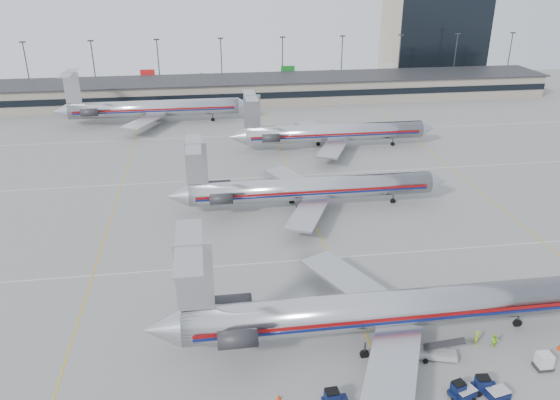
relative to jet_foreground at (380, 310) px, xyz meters
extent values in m
plane|color=gray|center=(-0.90, 6.96, -3.65)|extent=(260.00, 260.00, 0.00)
cube|color=silver|center=(-0.90, 16.96, -3.64)|extent=(160.00, 0.15, 0.02)
cube|color=gray|center=(-0.90, 104.96, -0.65)|extent=(160.00, 16.00, 6.00)
cube|color=black|center=(-0.90, 96.86, -0.45)|extent=(160.00, 0.20, 1.60)
cube|color=#2D2D30|center=(-0.90, 104.96, 2.45)|extent=(162.00, 17.00, 0.30)
cylinder|color=#38383D|center=(-63.90, 118.96, 3.85)|extent=(0.30, 0.30, 15.00)
cube|color=#2D2D30|center=(-63.90, 118.96, 11.45)|extent=(1.60, 0.40, 0.35)
cylinder|color=#38383D|center=(-45.90, 118.96, 3.85)|extent=(0.30, 0.30, 15.00)
cube|color=#2D2D30|center=(-45.90, 118.96, 11.45)|extent=(1.60, 0.40, 0.35)
cylinder|color=#38383D|center=(-27.90, 118.96, 3.85)|extent=(0.30, 0.30, 15.00)
cube|color=#2D2D30|center=(-27.90, 118.96, 11.45)|extent=(1.60, 0.40, 0.35)
cylinder|color=#38383D|center=(-9.90, 118.96, 3.85)|extent=(0.30, 0.30, 15.00)
cube|color=#2D2D30|center=(-9.90, 118.96, 11.45)|extent=(1.60, 0.40, 0.35)
cylinder|color=#38383D|center=(8.10, 118.96, 3.85)|extent=(0.30, 0.30, 15.00)
cube|color=#2D2D30|center=(8.10, 118.96, 11.45)|extent=(1.60, 0.40, 0.35)
cylinder|color=#38383D|center=(26.10, 118.96, 3.85)|extent=(0.30, 0.30, 15.00)
cube|color=#2D2D30|center=(26.10, 118.96, 11.45)|extent=(1.60, 0.40, 0.35)
cylinder|color=#38383D|center=(44.10, 118.96, 3.85)|extent=(0.30, 0.30, 15.00)
cube|color=#2D2D30|center=(44.10, 118.96, 11.45)|extent=(1.60, 0.40, 0.35)
cylinder|color=#38383D|center=(62.10, 118.96, 3.85)|extent=(0.30, 0.30, 15.00)
cube|color=#2D2D30|center=(62.10, 118.96, 11.45)|extent=(1.60, 0.40, 0.35)
cylinder|color=#38383D|center=(80.10, 118.96, 3.85)|extent=(0.30, 0.30, 15.00)
cube|color=#2D2D30|center=(80.10, 118.96, 11.45)|extent=(1.60, 0.40, 0.35)
cube|color=tan|center=(61.10, 134.96, 8.85)|extent=(30.00, 20.00, 25.00)
cylinder|color=silver|center=(1.01, 0.00, -0.06)|extent=(41.06, 3.80, 3.80)
cone|color=#B4B4B9|center=(-21.37, 0.00, -0.06)|extent=(3.70, 3.80, 3.80)
cube|color=maroon|center=(1.01, -1.91, 0.10)|extent=(39.01, 0.05, 0.36)
cube|color=#0C1755|center=(1.01, -1.91, -0.31)|extent=(39.01, 0.05, 0.29)
cube|color=#B4B4B9|center=(-1.04, 7.19, -1.08)|extent=(9.55, 13.92, 0.33)
cube|color=#B4B4B9|center=(-1.04, -7.18, -1.08)|extent=(9.55, 13.92, 0.33)
cube|color=#B4B4B9|center=(-17.98, 0.00, 5.33)|extent=(3.49, 0.26, 6.98)
cube|color=#B4B4B9|center=(-18.29, 0.00, 8.62)|extent=(2.46, 10.78, 0.18)
cylinder|color=#2D2D30|center=(-14.39, 2.93, 0.25)|extent=(3.70, 1.75, 1.75)
cylinder|color=#2D2D30|center=(-14.39, -2.92, 0.25)|extent=(3.70, 1.75, 1.75)
cylinder|color=#2D2D30|center=(15.38, 0.00, -2.80)|extent=(0.21, 0.21, 1.69)
cylinder|color=#2D2D30|center=(-2.07, -2.46, -2.80)|extent=(0.21, 0.21, 1.69)
cylinder|color=#2D2D30|center=(-2.07, 2.47, -2.80)|extent=(0.21, 0.21, 1.69)
cylinder|color=black|center=(15.38, 0.00, -3.29)|extent=(0.92, 0.31, 0.92)
cylinder|color=silver|center=(-0.21, 32.75, -0.35)|extent=(37.70, 3.49, 3.49)
cone|color=silver|center=(20.15, 32.75, -0.35)|extent=(3.02, 3.49, 3.49)
cone|color=#B4B4B9|center=(-20.75, 32.75, -0.35)|extent=(3.39, 3.49, 3.49)
cube|color=maroon|center=(-0.21, 31.00, -0.21)|extent=(35.81, 0.05, 0.33)
cube|color=#0C1755|center=(-0.21, 31.00, -0.59)|extent=(35.81, 0.05, 0.26)
cube|color=#B4B4B9|center=(-2.09, 39.35, -1.29)|extent=(8.77, 12.78, 0.30)
cube|color=#B4B4B9|center=(-2.09, 26.16, -1.29)|extent=(8.77, 12.78, 0.30)
cube|color=#B4B4B9|center=(-17.64, 32.75, 4.60)|extent=(3.20, 0.24, 6.41)
cube|color=#B4B4B9|center=(-17.93, 32.75, 7.61)|extent=(2.26, 9.90, 0.17)
cylinder|color=#2D2D30|center=(-14.34, 35.44, -0.07)|extent=(3.39, 1.60, 1.60)
cylinder|color=#2D2D30|center=(-14.34, 30.07, -0.07)|extent=(3.39, 1.60, 1.60)
cylinder|color=#2D2D30|center=(12.99, 32.75, -2.87)|extent=(0.19, 0.19, 1.56)
cylinder|color=#2D2D30|center=(-3.04, 30.49, -2.87)|extent=(0.19, 0.19, 1.56)
cylinder|color=#2D2D30|center=(-3.04, 35.01, -2.87)|extent=(0.19, 0.19, 1.56)
cylinder|color=black|center=(12.99, 32.75, -3.32)|extent=(0.85, 0.28, 0.85)
cylinder|color=silver|center=(10.20, 61.10, -0.28)|extent=(36.60, 3.56, 3.56)
cone|color=silver|center=(30.04, 61.10, -0.28)|extent=(3.08, 3.56, 3.56)
cone|color=#B4B4B9|center=(-9.83, 61.10, -0.28)|extent=(3.47, 3.56, 3.56)
cube|color=maroon|center=(10.20, 59.30, -0.13)|extent=(34.77, 0.05, 0.34)
cube|color=#0C1755|center=(10.20, 59.30, -0.52)|extent=(34.77, 0.05, 0.27)
cube|color=#B4B4B9|center=(8.28, 67.84, -1.24)|extent=(8.96, 13.06, 0.31)
cube|color=#B4B4B9|center=(8.28, 54.35, -1.24)|extent=(8.96, 13.06, 0.31)
cube|color=#B4B4B9|center=(-6.65, 61.10, 4.78)|extent=(3.27, 0.24, 6.55)
cube|color=#B4B4B9|center=(-6.94, 61.10, 7.86)|extent=(2.31, 10.11, 0.17)
cylinder|color=#2D2D30|center=(-3.28, 63.84, 0.01)|extent=(3.47, 1.64, 1.64)
cylinder|color=#2D2D30|center=(-3.28, 58.35, 0.01)|extent=(3.47, 1.64, 1.64)
cylinder|color=#2D2D30|center=(22.72, 61.10, -2.85)|extent=(0.19, 0.19, 1.59)
cylinder|color=#2D2D30|center=(7.32, 58.78, -2.85)|extent=(0.19, 0.19, 1.59)
cylinder|color=#2D2D30|center=(7.32, 63.41, -2.85)|extent=(0.19, 0.19, 1.59)
cylinder|color=black|center=(22.72, 61.10, -3.31)|extent=(0.87, 0.29, 0.87)
cylinder|color=silver|center=(-27.28, 85.77, -0.04)|extent=(39.16, 3.81, 3.81)
cone|color=silver|center=(-6.05, 85.77, -0.04)|extent=(3.30, 3.81, 3.81)
cone|color=#B4B4B9|center=(-48.71, 85.77, -0.04)|extent=(3.71, 3.81, 3.81)
cube|color=maroon|center=(-27.28, 83.85, 0.11)|extent=(37.20, 0.05, 0.36)
cube|color=#0C1755|center=(-27.28, 83.85, -0.30)|extent=(37.20, 0.05, 0.29)
cube|color=#B4B4B9|center=(-29.34, 92.98, -1.07)|extent=(9.58, 13.97, 0.33)
cube|color=#B4B4B9|center=(-29.34, 78.56, -1.07)|extent=(9.58, 13.97, 0.33)
cube|color=#B4B4B9|center=(-45.31, 85.77, 5.37)|extent=(3.50, 0.26, 7.01)
cube|color=#B4B4B9|center=(-45.62, 85.77, 8.66)|extent=(2.47, 10.82, 0.19)
cylinder|color=#2D2D30|center=(-41.71, 88.71, 0.27)|extent=(3.71, 1.75, 1.75)
cylinder|color=#2D2D30|center=(-41.71, 82.83, 0.27)|extent=(3.71, 1.75, 1.75)
cylinder|color=#2D2D30|center=(-13.89, 85.77, -2.80)|extent=(0.21, 0.21, 1.70)
cylinder|color=#2D2D30|center=(-30.37, 83.30, -2.80)|extent=(0.21, 0.21, 1.70)
cylinder|color=#2D2D30|center=(-30.37, 88.24, -2.80)|extent=(0.21, 0.21, 1.70)
cylinder|color=black|center=(-13.89, 85.77, -3.29)|extent=(0.93, 0.31, 0.93)
cube|color=#0A1439|center=(-6.75, -8.34, -2.48)|extent=(1.27, 1.08, 0.91)
cube|color=black|center=(-6.75, -8.34, -1.87)|extent=(1.22, 1.03, 0.08)
cylinder|color=black|center=(-5.63, -7.83, -3.37)|extent=(0.57, 0.18, 0.57)
cube|color=#0A1439|center=(4.82, -8.84, -3.14)|extent=(2.25, 1.54, 0.47)
cube|color=#0A1439|center=(4.54, -8.84, -2.57)|extent=(1.33, 1.20, 0.84)
cube|color=black|center=(4.54, -8.84, -2.01)|extent=(1.27, 1.14, 0.07)
cylinder|color=black|center=(5.57, -8.37, -3.39)|extent=(0.52, 0.17, 0.52)
cylinder|color=black|center=(5.57, -9.30, -3.39)|extent=(0.52, 0.17, 0.52)
cylinder|color=black|center=(4.07, -8.37, -3.39)|extent=(0.52, 0.17, 0.52)
cylinder|color=black|center=(4.07, -9.30, -3.39)|extent=(0.52, 0.17, 0.52)
cube|color=#0A1439|center=(7.23, -8.60, -3.11)|extent=(2.26, 1.30, 0.49)
cube|color=#0A1439|center=(6.94, -8.60, -2.52)|extent=(1.28, 1.10, 0.89)
cube|color=black|center=(6.94, -8.60, -1.93)|extent=(1.22, 1.05, 0.08)
cylinder|color=black|center=(8.02, -8.11, -3.37)|extent=(0.55, 0.18, 0.55)
cylinder|color=black|center=(8.02, -9.09, -3.37)|extent=(0.55, 0.18, 0.55)
cylinder|color=black|center=(6.44, -8.11, -3.37)|extent=(0.55, 0.18, 0.55)
cylinder|color=black|center=(6.44, -9.09, -3.37)|extent=(0.55, 0.18, 0.55)
cube|color=#0A1439|center=(5.16, -9.03, -3.13)|extent=(2.09, 1.73, 0.66)
cube|color=#A4A4A4|center=(5.16, -9.03, -2.66)|extent=(2.09, 1.73, 0.06)
cylinder|color=black|center=(5.82, -8.51, -3.48)|extent=(0.34, 0.13, 0.34)
cylinder|color=black|center=(5.82, -9.55, -3.48)|extent=(0.34, 0.13, 0.34)
cylinder|color=black|center=(4.50, -8.51, -3.48)|extent=(0.34, 0.13, 0.34)
cube|color=#0A1439|center=(7.95, -9.61, -3.11)|extent=(2.07, 1.61, 0.68)
cube|color=#A4A4A4|center=(7.95, -9.61, -2.63)|extent=(2.07, 1.61, 0.06)
cylinder|color=black|center=(8.64, -9.08, -3.47)|extent=(0.35, 0.14, 0.35)
cylinder|color=black|center=(7.27, -9.08, -3.47)|extent=(0.35, 0.14, 0.35)
cube|color=#2D2D30|center=(14.26, -6.49, -3.43)|extent=(1.60, 1.34, 0.26)
cube|color=silver|center=(14.26, -6.49, -2.64)|extent=(1.34, 1.25, 1.32)
cylinder|color=black|center=(14.88, -5.96, -3.54)|extent=(0.21, 0.11, 0.21)
cylinder|color=black|center=(14.88, -7.02, -3.54)|extent=(0.21, 0.11, 0.21)
cylinder|color=black|center=(13.65, -5.96, -3.54)|extent=(0.21, 0.11, 0.21)
cylinder|color=black|center=(13.65, -7.02, -3.54)|extent=(0.21, 0.11, 0.21)
cube|color=#A4A4A4|center=(4.84, -3.64, -3.18)|extent=(3.97, 2.34, 0.52)
cube|color=#2D2D30|center=(5.46, -3.64, -1.99)|extent=(3.90, 1.96, 1.34)
cylinder|color=black|center=(6.19, -3.07, -3.39)|extent=(0.52, 0.17, 0.52)
cylinder|color=black|center=(6.19, -4.22, -3.39)|extent=(0.52, 0.17, 0.52)
cylinder|color=black|center=(3.49, -3.07, -3.39)|extent=(0.52, 0.17, 0.52)
cylinder|color=black|center=(3.49, -4.22, -3.39)|extent=(0.52, 0.17, 0.52)
imported|color=#B6CD13|center=(9.62, -2.25, -2.81)|extent=(0.67, 0.73, 1.67)
imported|color=#9AE915|center=(11.21, -2.96, -2.86)|extent=(0.87, 0.74, 1.57)
cone|color=red|center=(17.50, -4.18, -3.31)|extent=(0.54, 0.54, 0.68)
cone|color=red|center=(-11.13, -6.80, -3.38)|extent=(0.45, 0.45, 0.54)
camera|label=1|loc=(-16.41, -43.44, 31.93)|focal=35.00mm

